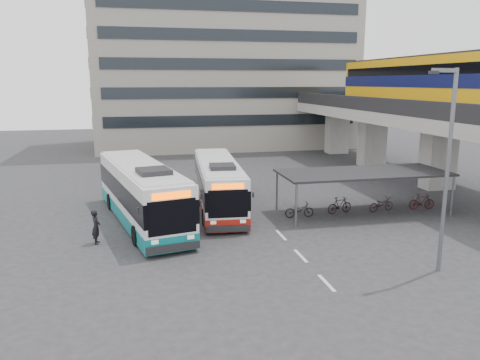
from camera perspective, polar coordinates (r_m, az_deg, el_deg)
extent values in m
plane|color=#28282B|center=(23.80, -0.77, -7.16)|extent=(120.00, 120.00, 0.00)
cube|color=gray|center=(37.35, 22.98, 2.53)|extent=(2.20, 1.60, 4.60)
cube|color=gray|center=(45.78, 15.80, 4.59)|extent=(2.20, 1.60, 4.60)
cube|color=gray|center=(52.92, 11.73, 5.72)|extent=(2.20, 1.60, 4.60)
cube|color=gray|center=(40.36, 20.03, 7.32)|extent=(8.00, 32.00, 0.90)
cube|color=black|center=(38.43, 15.35, 8.92)|extent=(0.35, 32.00, 1.10)
cube|color=black|center=(42.42, 24.46, 8.52)|extent=(0.35, 32.00, 1.10)
cube|color=#D1940C|center=(39.57, 20.94, 10.89)|extent=(2.90, 20.00, 3.90)
cube|color=#0B0F3D|center=(39.57, 20.96, 11.17)|extent=(2.98, 20.02, 0.90)
cube|color=black|center=(39.58, 21.05, 12.33)|extent=(2.96, 19.20, 0.70)
cube|color=black|center=(39.61, 21.15, 13.70)|extent=(2.70, 19.60, 0.25)
cylinder|color=#595B60|center=(28.82, 4.51, -1.31)|extent=(0.12, 0.12, 2.40)
cylinder|color=#595B60|center=(32.87, 20.74, -0.41)|extent=(0.12, 0.12, 2.40)
cylinder|color=#595B60|center=(25.50, 6.85, -3.12)|extent=(0.12, 0.12, 2.40)
cylinder|color=#595B60|center=(30.01, 24.45, -1.84)|extent=(0.12, 0.12, 2.40)
cube|color=black|center=(28.71, 14.82, 0.88)|extent=(10.00, 4.00, 0.12)
imported|color=black|center=(27.60, 7.16, -3.58)|extent=(1.71, 0.60, 0.90)
imported|color=black|center=(28.57, 12.22, -3.12)|extent=(1.66, 0.47, 1.00)
imported|color=black|center=(29.77, 16.90, -2.86)|extent=(1.71, 0.60, 0.90)
imported|color=black|center=(31.13, 21.20, -2.43)|extent=(1.66, 0.47, 1.00)
cube|color=gray|center=(59.17, -2.20, 16.47)|extent=(30.00, 15.00, 25.00)
cube|color=beige|center=(19.15, 10.50, -12.23)|extent=(0.15, 1.60, 0.01)
cube|color=beige|center=(21.72, 7.42, -9.15)|extent=(0.15, 1.60, 0.01)
cube|color=beige|center=(24.39, 5.03, -6.71)|extent=(0.15, 1.60, 0.01)
cube|color=white|center=(29.09, -2.69, -0.24)|extent=(3.15, 11.06, 2.50)
cube|color=#9B170E|center=(29.36, -2.67, -2.45)|extent=(3.19, 11.11, 0.68)
cube|color=black|center=(29.07, -2.70, -0.02)|extent=(3.21, 11.09, 1.05)
cube|color=#FF5500|center=(23.59, -1.48, -0.78)|extent=(1.63, 0.20, 0.27)
cube|color=black|center=(26.15, -2.17, 1.63)|extent=(1.50, 1.56, 0.25)
cylinder|color=black|center=(25.93, -4.33, -4.52)|extent=(0.34, 0.93, 0.91)
cylinder|color=black|center=(32.43, -1.28, -1.14)|extent=(0.34, 0.93, 0.91)
cube|color=white|center=(26.76, -11.95, -1.22)|extent=(5.05, 12.21, 2.74)
cube|color=#0C696D|center=(27.07, -11.83, -3.83)|extent=(5.10, 12.26, 0.75)
cube|color=black|center=(26.74, -11.96, -0.96)|extent=(5.11, 12.25, 1.14)
cube|color=#FF5500|center=(20.89, -8.35, -1.88)|extent=(1.75, 0.46, 0.30)
cube|color=black|center=(23.59, -10.47, 1.04)|extent=(1.83, 1.88, 0.28)
cylinder|color=black|center=(23.27, -12.53, -6.61)|extent=(0.51, 1.04, 1.00)
cylinder|color=black|center=(30.50, -11.09, -2.12)|extent=(0.51, 1.04, 1.00)
imported|color=black|center=(23.89, -17.15, -5.49)|extent=(0.43, 0.63, 1.70)
cylinder|color=#595B60|center=(20.53, 23.93, 0.70)|extent=(0.17, 0.17, 8.30)
cube|color=#595B60|center=(19.74, 23.71, 12.15)|extent=(1.25, 0.42, 0.16)
cube|color=black|center=(19.32, 22.54, 12.02)|extent=(0.39, 0.26, 0.12)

